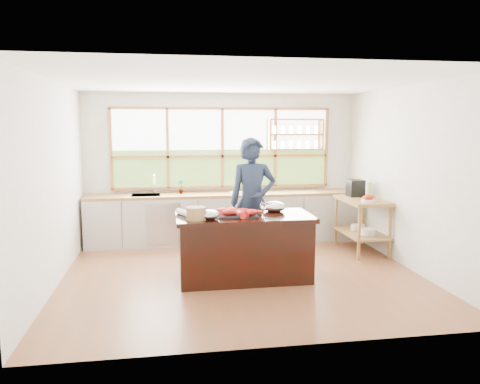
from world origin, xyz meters
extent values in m
plane|color=brown|center=(0.00, 0.00, 0.00)|extent=(5.00, 5.00, 0.00)
cube|color=beige|center=(0.00, 2.25, 1.35)|extent=(5.00, 0.02, 2.70)
cube|color=beige|center=(0.00, -2.25, 1.35)|extent=(5.00, 0.02, 2.70)
cube|color=beige|center=(-2.50, 0.00, 1.35)|extent=(0.02, 4.50, 2.70)
cube|color=beige|center=(2.50, 0.00, 1.35)|extent=(0.02, 4.50, 2.70)
cube|color=white|center=(0.00, 0.00, 2.70)|extent=(5.00, 4.50, 0.02)
cube|color=#A75F3B|center=(0.00, 2.22, 1.70)|extent=(4.05, 0.06, 1.50)
cube|color=silver|center=(0.00, 2.24, 2.05)|extent=(3.98, 0.01, 0.75)
cube|color=#28551B|center=(0.00, 2.24, 1.32)|extent=(3.98, 0.01, 0.70)
cube|color=#A75F3B|center=(1.35, 2.11, 2.23)|extent=(1.00, 0.28, 0.03)
cube|color=#A75F3B|center=(1.35, 2.11, 1.95)|extent=(1.00, 0.28, 0.03)
cube|color=#A75F3B|center=(1.35, 2.11, 1.67)|extent=(1.00, 0.28, 0.03)
cube|color=#A75F3B|center=(0.85, 2.11, 1.95)|extent=(0.03, 0.28, 0.55)
cube|color=#A75F3B|center=(1.85, 2.11, 1.95)|extent=(0.03, 0.28, 0.55)
cube|color=beige|center=(0.00, 1.94, 0.42)|extent=(4.90, 0.62, 0.85)
cube|color=#AFB1B7|center=(-1.10, 1.62, 0.43)|extent=(0.60, 0.01, 0.72)
cube|color=olive|center=(0.00, 1.94, 0.88)|extent=(4.90, 0.62, 0.05)
cube|color=#AFB1B7|center=(-1.40, 1.94, 0.82)|extent=(0.50, 0.42, 0.16)
cube|color=olive|center=(2.45, 0.40, 0.45)|extent=(0.04, 0.04, 0.90)
cube|color=olive|center=(2.45, 1.40, 0.45)|extent=(0.04, 0.04, 0.90)
cube|color=olive|center=(1.93, 0.40, 0.45)|extent=(0.04, 0.04, 0.90)
cube|color=olive|center=(1.93, 1.40, 0.45)|extent=(0.04, 0.04, 0.90)
cube|color=olive|center=(2.19, 0.90, 0.32)|extent=(0.62, 1.10, 0.03)
cube|color=olive|center=(2.19, 0.90, 0.88)|extent=(0.62, 1.10, 0.05)
cylinder|color=silver|center=(2.19, 0.65, 0.39)|extent=(0.24, 0.24, 0.11)
cylinder|color=silver|center=(2.19, 1.05, 0.38)|extent=(0.24, 0.24, 0.09)
cube|color=black|center=(0.00, -0.20, 0.42)|extent=(1.77, 0.82, 0.84)
cube|color=black|center=(0.00, -0.20, 0.87)|extent=(1.85, 0.90, 0.06)
imported|color=#192336|center=(0.24, 0.47, 0.97)|extent=(0.72, 0.48, 1.93)
imported|color=slate|center=(-0.78, 2.00, 1.03)|extent=(0.16, 0.14, 0.26)
cube|color=#68B848|center=(0.29, 1.94, 0.91)|extent=(0.43, 0.34, 0.01)
cube|color=black|center=(2.19, 1.21, 1.04)|extent=(0.26, 0.27, 0.29)
cylinder|color=#94B54F|center=(2.24, 0.77, 1.05)|extent=(0.09, 0.09, 0.29)
cylinder|color=silver|center=(2.14, 0.57, 0.93)|extent=(0.23, 0.23, 0.05)
sphere|color=#B01C0B|center=(2.19, 0.57, 0.97)|extent=(0.07, 0.07, 0.07)
sphere|color=#B01C0B|center=(2.16, 0.62, 0.97)|extent=(0.07, 0.07, 0.07)
sphere|color=#B01C0B|center=(2.10, 0.60, 0.97)|extent=(0.07, 0.07, 0.07)
sphere|color=#B01C0B|center=(2.10, 0.54, 0.97)|extent=(0.07, 0.07, 0.07)
sphere|color=#B01C0B|center=(2.16, 0.52, 0.97)|extent=(0.07, 0.07, 0.07)
cube|color=black|center=(-0.10, -0.24, 0.91)|extent=(0.58, 0.44, 0.02)
ellipsoid|color=red|center=(-0.22, -0.29, 0.96)|extent=(0.23, 0.15, 0.08)
ellipsoid|color=red|center=(-0.02, -0.22, 0.96)|extent=(0.23, 0.14, 0.08)
ellipsoid|color=red|center=(0.08, -0.34, 0.96)|extent=(0.21, 0.21, 0.08)
ellipsoid|color=red|center=(-0.15, -0.12, 0.96)|extent=(0.18, 0.23, 0.08)
ellipsoid|color=red|center=(-0.08, -0.38, 0.96)|extent=(0.11, 0.22, 0.08)
ellipsoid|color=red|center=(-0.26, -0.16, 0.96)|extent=(0.20, 0.22, 0.08)
ellipsoid|color=#AFB1B7|center=(-0.50, -0.40, 0.96)|extent=(0.27, 0.27, 0.13)
ellipsoid|color=#AFB1B7|center=(0.47, 0.01, 0.97)|extent=(0.32, 0.32, 0.15)
cylinder|color=silver|center=(0.21, -0.47, 0.90)|extent=(0.06, 0.06, 0.01)
cylinder|color=silver|center=(0.21, -0.47, 0.97)|extent=(0.01, 0.01, 0.13)
ellipsoid|color=silver|center=(0.21, -0.47, 1.07)|extent=(0.08, 0.08, 0.10)
cylinder|color=#A5874C|center=(-0.66, -0.41, 0.98)|extent=(0.26, 0.26, 0.17)
cylinder|color=white|center=(-0.83, -0.09, 0.94)|extent=(0.19, 0.31, 0.08)
camera|label=1|loc=(-1.04, -6.38, 2.10)|focal=35.00mm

